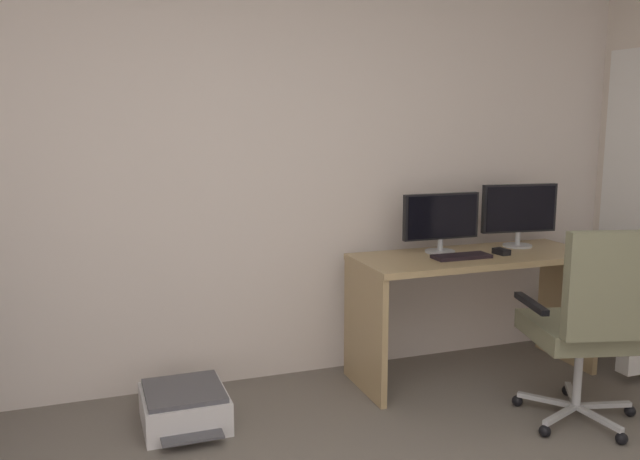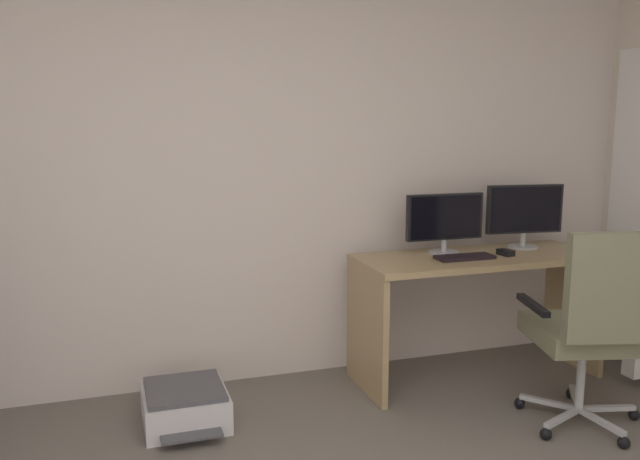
# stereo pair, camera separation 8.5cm
# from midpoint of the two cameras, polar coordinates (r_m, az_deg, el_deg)

# --- Properties ---
(wall_back) EXTENTS (5.27, 0.10, 2.59)m
(wall_back) POSITION_cam_midpoint_polar(r_m,az_deg,el_deg) (3.84, -9.07, 5.69)
(wall_back) COLOR silver
(wall_back) RESTS_ON ground
(desk) EXTENTS (1.45, 0.56, 0.75)m
(desk) POSITION_cam_midpoint_polar(r_m,az_deg,el_deg) (4.07, 12.51, -4.82)
(desk) COLOR tan
(desk) RESTS_ON ground
(monitor_main) EXTENTS (0.49, 0.18, 0.36)m
(monitor_main) POSITION_cam_midpoint_polar(r_m,az_deg,el_deg) (4.00, 9.80, 0.94)
(monitor_main) COLOR #B2B5B7
(monitor_main) RESTS_ON desk
(monitor_secondary) EXTENTS (0.49, 0.18, 0.39)m
(monitor_secondary) POSITION_cam_midpoint_polar(r_m,az_deg,el_deg) (4.29, 16.26, 1.59)
(monitor_secondary) COLOR #B2B5B7
(monitor_secondary) RESTS_ON desk
(keyboard) EXTENTS (0.34, 0.13, 0.02)m
(keyboard) POSITION_cam_midpoint_polar(r_m,az_deg,el_deg) (3.90, 11.49, -2.24)
(keyboard) COLOR black
(keyboard) RESTS_ON desk
(computer_mouse) EXTENTS (0.07, 0.11, 0.03)m
(computer_mouse) POSITION_cam_midpoint_polar(r_m,az_deg,el_deg) (4.05, 14.79, -1.81)
(computer_mouse) COLOR black
(computer_mouse) RESTS_ON desk
(office_chair) EXTENTS (0.65, 0.66, 1.04)m
(office_chair) POSITION_cam_midpoint_polar(r_m,az_deg,el_deg) (3.54, 21.77, -7.18)
(office_chair) COLOR #B7BABC
(office_chair) RESTS_ON ground
(printer) EXTENTS (0.42, 0.52, 0.20)m
(printer) POSITION_cam_midpoint_polar(r_m,az_deg,el_deg) (3.57, -12.30, -14.69)
(printer) COLOR silver
(printer) RESTS_ON ground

